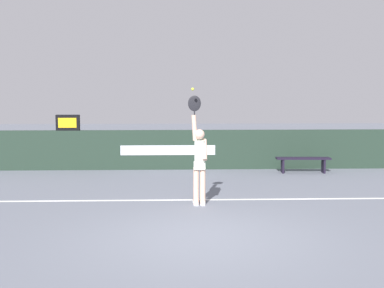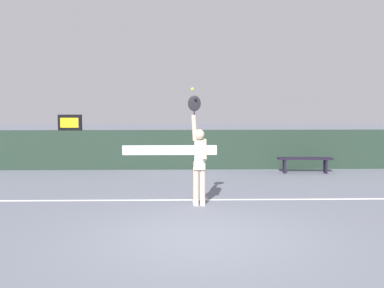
% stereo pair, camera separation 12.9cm
% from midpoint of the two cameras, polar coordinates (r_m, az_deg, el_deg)
% --- Properties ---
extents(ground_plane, '(60.00, 60.00, 0.00)m').
position_cam_midpoint_polar(ground_plane, '(8.56, 0.73, -10.78)').
color(ground_plane, slate).
extents(court_lines, '(12.10, 5.56, 0.00)m').
position_cam_midpoint_polar(court_lines, '(8.81, 0.65, -10.28)').
color(court_lines, white).
rests_on(court_lines, ground).
extents(back_wall, '(15.15, 0.23, 1.26)m').
position_cam_midpoint_polar(back_wall, '(15.80, -0.60, -0.66)').
color(back_wall, '#223428').
rests_on(back_wall, ground).
extents(speed_display, '(0.73, 0.19, 0.50)m').
position_cam_midpoint_polar(speed_display, '(16.08, -14.38, 2.41)').
color(speed_display, black).
rests_on(speed_display, back_wall).
extents(tennis_player, '(0.41, 0.38, 2.40)m').
position_cam_midpoint_polar(tennis_player, '(10.78, 0.50, -1.85)').
color(tennis_player, beige).
rests_on(tennis_player, ground).
extents(tennis_ball, '(0.06, 0.06, 0.06)m').
position_cam_midpoint_polar(tennis_ball, '(10.38, -0.28, 6.36)').
color(tennis_ball, '#D0E037').
extents(courtside_bench_near, '(1.66, 0.43, 0.47)m').
position_cam_midpoint_polar(courtside_bench_near, '(15.47, 12.49, -1.93)').
color(courtside_bench_near, black).
rests_on(courtside_bench_near, ground).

